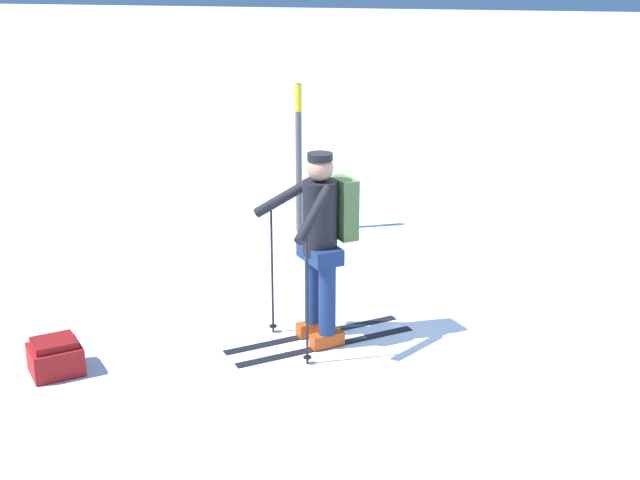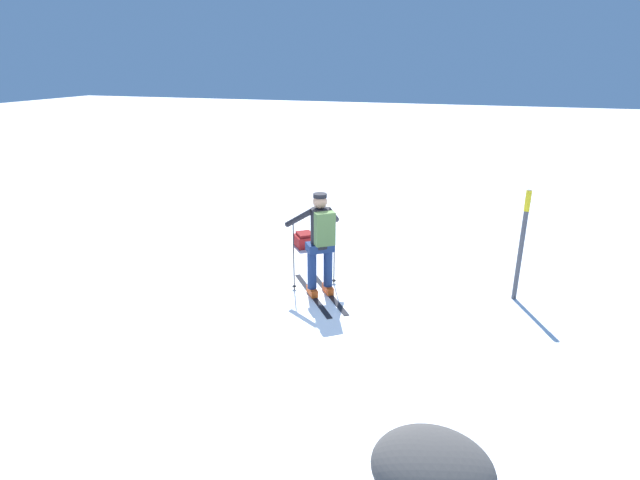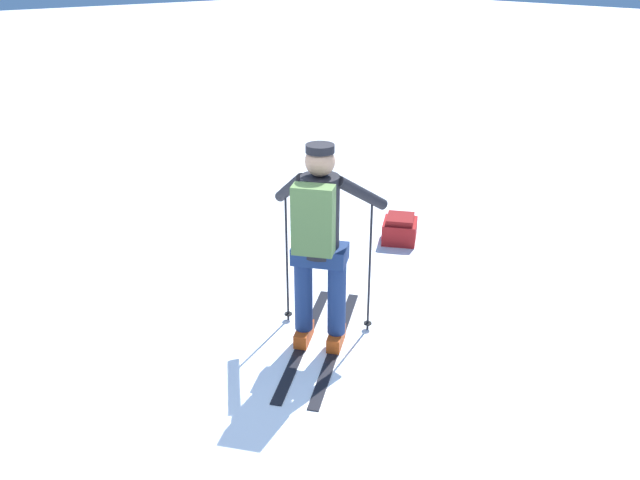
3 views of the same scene
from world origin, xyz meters
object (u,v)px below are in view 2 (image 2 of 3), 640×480
object	(u,v)px
rock_boulder	(432,469)
dropped_backpack	(305,240)
trail_marker	(522,238)
skier	(320,239)

from	to	relation	value
rock_boulder	dropped_backpack	bearing A→B (deg)	-60.46
trail_marker	rock_boulder	distance (m)	4.55
trail_marker	rock_boulder	xyz separation A→B (m)	(0.87, 4.40, -0.75)
skier	dropped_backpack	distance (m)	2.44
dropped_backpack	rock_boulder	xyz separation A→B (m)	(-3.20, 5.64, 0.16)
trail_marker	rock_boulder	world-z (taller)	trail_marker
trail_marker	rock_boulder	bearing A→B (deg)	78.83
dropped_backpack	trail_marker	xyz separation A→B (m)	(-4.07, 1.23, 0.91)
dropped_backpack	skier	bearing A→B (deg)	116.05
rock_boulder	skier	bearing A→B (deg)	-58.55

